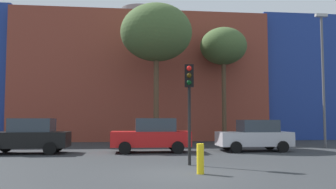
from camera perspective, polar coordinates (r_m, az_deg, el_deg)
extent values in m
plane|color=#2D3033|center=(11.72, 2.96, -12.87)|extent=(200.00, 200.00, 0.00)
cube|color=brown|center=(34.80, -4.60, 1.92)|extent=(21.30, 13.02, 10.86)
cube|color=navy|center=(38.24, 18.16, 1.84)|extent=(8.28, 11.72, 11.22)
cylinder|color=slate|center=(36.04, -4.54, 12.14)|extent=(4.00, 4.00, 2.00)
cube|color=black|center=(19.80, -22.11, -6.87)|extent=(4.25, 1.82, 0.81)
cube|color=#333D47|center=(19.71, -21.34, -4.69)|extent=(2.13, 1.62, 0.71)
cylinder|color=black|center=(21.11, -25.05, -7.70)|extent=(0.65, 0.22, 0.65)
cylinder|color=black|center=(18.59, -18.83, -8.40)|extent=(0.65, 0.22, 0.65)
cylinder|color=black|center=(20.41, -17.69, -8.02)|extent=(0.65, 0.22, 0.65)
cube|color=red|center=(19.11, -2.89, -7.27)|extent=(4.27, 1.83, 0.81)
cube|color=#333D47|center=(19.10, -2.12, -4.98)|extent=(2.13, 1.63, 0.71)
cylinder|color=black|center=(18.17, -7.09, -8.69)|extent=(0.65, 0.22, 0.65)
cylinder|color=black|center=(20.03, -7.02, -8.26)|extent=(0.65, 0.22, 0.65)
cylinder|color=black|center=(18.34, 1.62, -8.68)|extent=(0.65, 0.22, 0.65)
cylinder|color=black|center=(20.19, 0.88, -8.26)|extent=(0.65, 0.22, 0.65)
cube|color=silver|center=(20.31, 13.87, -7.06)|extent=(4.06, 1.74, 0.77)
cube|color=#333D47|center=(20.37, 14.48, -5.00)|extent=(2.03, 1.55, 0.68)
cylinder|color=black|center=(19.08, 11.11, -8.47)|extent=(0.62, 0.21, 0.62)
cylinder|color=black|center=(20.78, 9.62, -8.13)|extent=(0.62, 0.21, 0.62)
cylinder|color=black|center=(20.01, 18.33, -8.13)|extent=(0.62, 0.21, 0.62)
cylinder|color=black|center=(21.64, 16.35, -7.86)|extent=(0.62, 0.21, 0.62)
cylinder|color=black|center=(13.75, 3.53, -5.16)|extent=(0.12, 0.12, 3.07)
cube|color=black|center=(13.86, 3.50, 3.07)|extent=(0.40, 0.30, 0.90)
sphere|color=red|center=(13.76, 3.49, 4.30)|extent=(0.20, 0.20, 0.20)
sphere|color=#3C2905|center=(13.72, 3.50, 3.15)|extent=(0.20, 0.20, 0.20)
sphere|color=black|center=(13.69, 3.50, 1.98)|extent=(0.20, 0.20, 0.20)
cylinder|color=brown|center=(24.30, -1.96, -0.61)|extent=(0.37, 0.37, 6.54)
ellipsoid|color=#476033|center=(25.02, -1.93, 10.11)|extent=(5.07, 5.07, 4.06)
cylinder|color=brown|center=(27.39, 9.17, -0.94)|extent=(0.34, 0.34, 6.54)
ellipsoid|color=#476033|center=(27.95, 9.07, 7.84)|extent=(3.65, 3.65, 2.92)
cylinder|color=yellow|center=(11.65, 5.33, -10.46)|extent=(0.24, 0.24, 0.99)
cylinder|color=#59595E|center=(24.78, 24.12, 1.96)|extent=(0.16, 0.16, 8.50)
cube|color=#B2B2B2|center=(25.60, 23.82, 11.80)|extent=(0.80, 0.24, 0.20)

